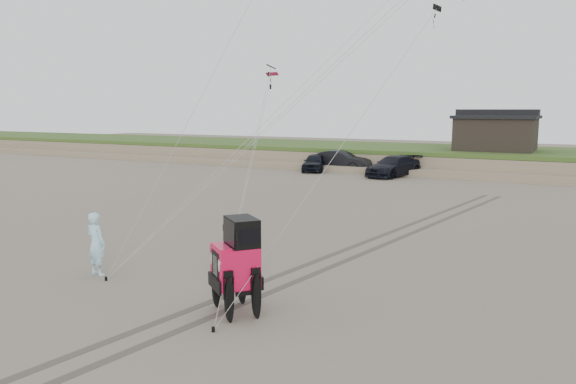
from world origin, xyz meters
name	(u,v)px	position (x,y,z in m)	size (l,w,h in m)	color
ground	(199,298)	(0.00, 0.00, 0.00)	(160.00, 160.00, 0.00)	#6B6054
dune_ridge	(471,160)	(0.00, 37.50, 0.82)	(160.00, 14.25, 1.73)	#7A6B54
cabin	(496,132)	(2.00, 37.00, 3.24)	(6.40, 5.40, 3.35)	black
truck_a	(315,162)	(-11.01, 29.89, 0.73)	(1.72, 4.26, 1.45)	black
truck_b	(340,161)	(-9.31, 31.22, 0.84)	(1.78, 5.10, 1.68)	black
truck_c	(393,166)	(-4.16, 29.43, 0.78)	(2.20, 5.40, 1.57)	black
jeep	(235,275)	(1.48, -0.42, 0.97)	(2.24, 5.19, 1.93)	#E00F41
man	(96,244)	(-4.09, 0.22, 0.98)	(0.72, 0.47, 1.97)	#93CBE4
stake_main	(106,279)	(-3.41, -0.09, 0.06)	(0.08, 0.08, 0.12)	black
stake_aux	(213,329)	(1.73, -1.73, 0.06)	(0.08, 0.08, 0.12)	black
tire_tracks	(372,244)	(2.00, 8.00, 0.00)	(5.22, 29.74, 0.01)	#4C443D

